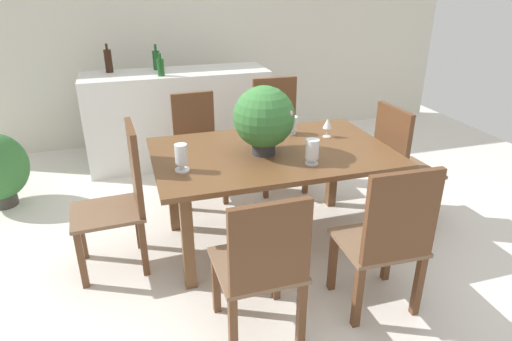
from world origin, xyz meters
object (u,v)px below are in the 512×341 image
Objects in this scene: chair_far_right at (277,129)px; wine_bottle_green at (161,67)px; chair_near_right at (389,236)px; crystal_vase_right at (181,156)px; wine_bottle_clear at (108,61)px; chair_foot_end at (399,160)px; wine_glass at (328,124)px; crystal_vase_center_near at (291,124)px; chair_head_end at (122,194)px; kitchen_counter at (179,118)px; dining_table at (272,162)px; flower_centerpiece at (264,118)px; crystal_vase_left at (312,150)px; chair_far_left at (197,142)px; chair_near_left at (263,263)px; wine_bottle_tall at (156,60)px.

wine_bottle_green reaches higher than chair_far_right.
chair_near_right is 1.36m from crystal_vase_right.
crystal_vase_right is 0.64× the size of wine_bottle_clear.
wine_glass is at bearing 72.75° from chair_foot_end.
wine_glass is 2.44m from wine_bottle_clear.
chair_foot_end is 0.93m from crystal_vase_center_near.
chair_head_end is 0.54× the size of kitchen_counter.
dining_table is 1.72× the size of chair_foot_end.
flower_centerpiece is at bearing -72.94° from wine_bottle_green.
crystal_vase_right reaches higher than dining_table.
crystal_vase_left is at bearing -125.68° from wine_glass.
chair_head_end reaches higher than kitchen_counter.
chair_far_left is 0.91m from wine_bottle_green.
chair_near_left reaches higher than crystal_vase_left.
chair_near_right is at bearing 141.62° from chair_foot_end.
crystal_vase_left is at bearing -61.27° from wine_bottle_clear.
crystal_vase_right is at bearing -91.87° from wine_bottle_tall.
dining_table is 3.52× the size of flower_centerpiece.
chair_far_right reaches higher than kitchen_counter.
chair_foot_end reaches higher than dining_table.
flower_centerpiece reaches higher than dining_table.
flower_centerpiece is (0.99, -0.04, 0.46)m from chair_head_end.
wine_bottle_green is at bearing 126.09° from wine_glass.
chair_near_left is (-1.46, -0.97, -0.02)m from chair_foot_end.
wine_bottle_green is (-0.85, 1.36, 0.24)m from crystal_vase_center_near.
wine_glass is (0.89, -0.82, 0.34)m from chair_far_left.
chair_far_left is 0.50× the size of kitchen_counter.
wine_bottle_tall is (-0.60, 1.98, 0.43)m from dining_table.
kitchen_counter is (0.24, 1.99, -0.36)m from crystal_vase_right.
wine_bottle_green is (-0.98, 0.68, 0.52)m from chair_far_right.
flower_centerpiece is 3.37× the size of crystal_vase_center_near.
kitchen_counter is (-0.82, 0.84, -0.06)m from chair_far_right.
wine_bottle_clear is at bearing 45.07° from chair_foot_end.
dining_table is at bearing 25.54° from flower_centerpiece.
chair_head_end is 7.17× the size of crystal_vase_center_near.
chair_near_left reaches higher than crystal_vase_right.
chair_far_left is 1.44m from crystal_vase_left.
chair_far_right is 0.89m from wine_glass.
chair_foot_end is 1.00× the size of chair_near_right.
chair_near_left is 5.12× the size of crystal_vase_right.
wine_bottle_clear reaches higher than kitchen_counter.
dining_table is 1.65× the size of chair_far_right.
flower_centerpiece is 1.85× the size of wine_bottle_tall.
flower_centerpiece is (-0.46, 0.93, 0.47)m from chair_near_right.
wine_glass is (-0.58, 0.15, 0.32)m from chair_foot_end.
chair_near_left is at bearing -109.41° from chair_far_right.
crystal_vase_center_near is at bearing -98.99° from chair_far_right.
flower_centerpiece is 2.78× the size of crystal_vase_left.
chair_near_left is at bearing -76.65° from wine_bottle_clear.
dining_table is at bearing 14.13° from crystal_vase_right.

